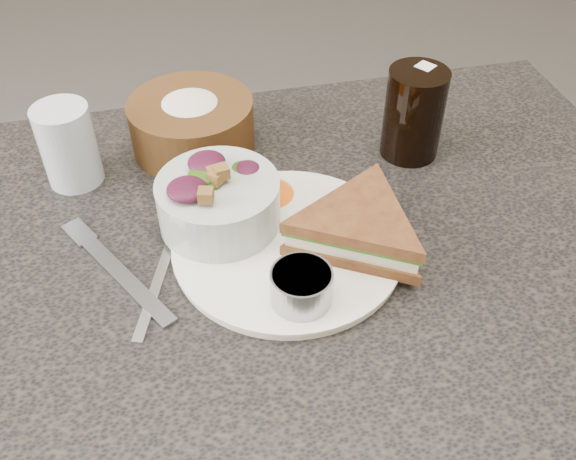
{
  "coord_description": "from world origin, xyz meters",
  "views": [
    {
      "loc": [
        -0.09,
        -0.48,
        1.25
      ],
      "look_at": [
        0.03,
        0.01,
        0.78
      ],
      "focal_mm": 40.0,
      "sensor_mm": 36.0,
      "label": 1
    }
  ],
  "objects_px": {
    "dinner_plate": "(288,246)",
    "dressing_ramekin": "(301,287)",
    "salad_bowl": "(218,195)",
    "cola_glass": "(414,109)",
    "dining_table": "(273,436)",
    "bread_basket": "(191,117)",
    "water_glass": "(68,145)",
    "sandwich": "(359,228)"
  },
  "relations": [
    {
      "from": "dining_table",
      "to": "bread_basket",
      "type": "distance_m",
      "value": 0.48
    },
    {
      "from": "dinner_plate",
      "to": "bread_basket",
      "type": "xyz_separation_m",
      "value": [
        -0.08,
        0.22,
        0.04
      ]
    },
    {
      "from": "sandwich",
      "to": "dressing_ramekin",
      "type": "bearing_deg",
      "value": -110.41
    },
    {
      "from": "dinner_plate",
      "to": "salad_bowl",
      "type": "height_order",
      "value": "salad_bowl"
    },
    {
      "from": "salad_bowl",
      "to": "cola_glass",
      "type": "xyz_separation_m",
      "value": [
        0.26,
        0.09,
        0.01
      ]
    },
    {
      "from": "sandwich",
      "to": "salad_bowl",
      "type": "distance_m",
      "value": 0.16
    },
    {
      "from": "bread_basket",
      "to": "water_glass",
      "type": "distance_m",
      "value": 0.16
    },
    {
      "from": "sandwich",
      "to": "cola_glass",
      "type": "relative_size",
      "value": 1.35
    },
    {
      "from": "dressing_ramekin",
      "to": "cola_glass",
      "type": "xyz_separation_m",
      "value": [
        0.2,
        0.23,
        0.04
      ]
    },
    {
      "from": "salad_bowl",
      "to": "dressing_ramekin",
      "type": "distance_m",
      "value": 0.15
    },
    {
      "from": "dining_table",
      "to": "sandwich",
      "type": "distance_m",
      "value": 0.42
    },
    {
      "from": "salad_bowl",
      "to": "water_glass",
      "type": "xyz_separation_m",
      "value": [
        -0.16,
        0.13,
        0.0
      ]
    },
    {
      "from": "salad_bowl",
      "to": "bread_basket",
      "type": "bearing_deg",
      "value": 93.46
    },
    {
      "from": "dressing_ramekin",
      "to": "dining_table",
      "type": "bearing_deg",
      "value": 105.87
    },
    {
      "from": "salad_bowl",
      "to": "dressing_ramekin",
      "type": "relative_size",
      "value": 2.18
    },
    {
      "from": "dinner_plate",
      "to": "cola_glass",
      "type": "distance_m",
      "value": 0.25
    },
    {
      "from": "salad_bowl",
      "to": "dressing_ramekin",
      "type": "bearing_deg",
      "value": -65.16
    },
    {
      "from": "salad_bowl",
      "to": "dinner_plate",
      "type": "bearing_deg",
      "value": -36.85
    },
    {
      "from": "dining_table",
      "to": "dressing_ramekin",
      "type": "distance_m",
      "value": 0.41
    },
    {
      "from": "dining_table",
      "to": "dressing_ramekin",
      "type": "xyz_separation_m",
      "value": [
        0.02,
        -0.07,
        0.4
      ]
    },
    {
      "from": "bread_basket",
      "to": "salad_bowl",
      "type": "bearing_deg",
      "value": -86.54
    },
    {
      "from": "bread_basket",
      "to": "cola_glass",
      "type": "relative_size",
      "value": 1.25
    },
    {
      "from": "dressing_ramekin",
      "to": "water_glass",
      "type": "relative_size",
      "value": 0.62
    },
    {
      "from": "sandwich",
      "to": "dining_table",
      "type": "bearing_deg",
      "value": -153.11
    },
    {
      "from": "dinner_plate",
      "to": "water_glass",
      "type": "distance_m",
      "value": 0.3
    },
    {
      "from": "sandwich",
      "to": "cola_glass",
      "type": "distance_m",
      "value": 0.21
    },
    {
      "from": "dinner_plate",
      "to": "water_glass",
      "type": "bearing_deg",
      "value": 141.39
    },
    {
      "from": "dining_table",
      "to": "cola_glass",
      "type": "bearing_deg",
      "value": 35.19
    },
    {
      "from": "dining_table",
      "to": "bread_basket",
      "type": "relative_size",
      "value": 6.18
    },
    {
      "from": "dressing_ramekin",
      "to": "water_glass",
      "type": "distance_m",
      "value": 0.35
    },
    {
      "from": "dinner_plate",
      "to": "dressing_ramekin",
      "type": "relative_size",
      "value": 4.02
    },
    {
      "from": "cola_glass",
      "to": "water_glass",
      "type": "distance_m",
      "value": 0.43
    },
    {
      "from": "dinner_plate",
      "to": "dressing_ramekin",
      "type": "bearing_deg",
      "value": -93.8
    },
    {
      "from": "salad_bowl",
      "to": "cola_glass",
      "type": "height_order",
      "value": "cola_glass"
    },
    {
      "from": "dinner_plate",
      "to": "bread_basket",
      "type": "distance_m",
      "value": 0.24
    },
    {
      "from": "dining_table",
      "to": "dinner_plate",
      "type": "relative_size",
      "value": 3.95
    },
    {
      "from": "salad_bowl",
      "to": "dressing_ramekin",
      "type": "height_order",
      "value": "salad_bowl"
    },
    {
      "from": "salad_bowl",
      "to": "cola_glass",
      "type": "relative_size",
      "value": 1.06
    },
    {
      "from": "dinner_plate",
      "to": "cola_glass",
      "type": "bearing_deg",
      "value": 36.42
    },
    {
      "from": "dining_table",
      "to": "dinner_plate",
      "type": "height_order",
      "value": "dinner_plate"
    },
    {
      "from": "bread_basket",
      "to": "water_glass",
      "type": "bearing_deg",
      "value": -166.2
    },
    {
      "from": "sandwich",
      "to": "dressing_ramekin",
      "type": "distance_m",
      "value": 0.1
    }
  ]
}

